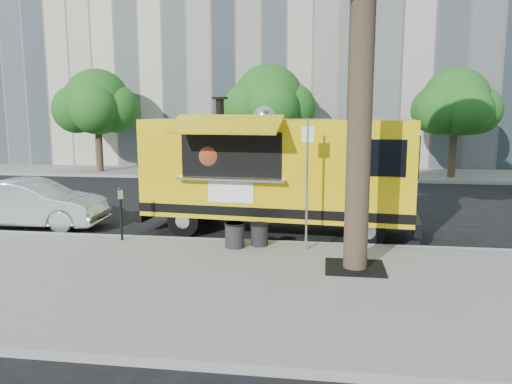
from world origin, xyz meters
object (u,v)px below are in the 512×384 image
far_tree_c (456,103)px  sign_post (307,176)px  far_tree_a (97,102)px  far_tree_b (269,101)px  parking_meter (121,207)px  trash_bin_right (259,234)px  food_truck (277,170)px  trash_bin_left (235,234)px  sedan (31,204)px

far_tree_c → sign_post: 15.48m
far_tree_a → far_tree_b: 9.01m
far_tree_a → sign_post: far_tree_a is taller
parking_meter → trash_bin_right: bearing=-0.3°
far_tree_c → food_truck: far_tree_c is taller
far_tree_a → trash_bin_right: far_tree_a is taller
food_truck → trash_bin_left: (-0.75, -2.19, -1.26)m
sign_post → trash_bin_left: 2.16m
far_tree_b → trash_bin_left: bearing=-86.4°
far_tree_c → parking_meter: (-11.00, -13.75, -2.74)m
far_tree_a → parking_meter: far_tree_a is taller
sign_post → far_tree_c: bearing=65.2°
sedan → trash_bin_left: (6.25, -1.81, -0.23)m
trash_bin_right → far_tree_b: bearing=95.8°
far_tree_c → sedan: (-14.36, -12.21, -3.03)m
sign_post → trash_bin_right: (-1.11, 0.18, -1.41)m
parking_meter → trash_bin_left: 2.95m
far_tree_a → far_tree_c: bearing=0.3°
food_truck → trash_bin_right: bearing=-90.5°
far_tree_b → food_truck: bearing=-82.3°
trash_bin_left → trash_bin_right: 0.61m
sign_post → trash_bin_right: 1.80m
sign_post → sedan: bearing=167.6°
far_tree_c → parking_meter: bearing=-128.7°
sedan → trash_bin_left: size_ratio=7.13×
far_tree_b → sign_post: size_ratio=1.83×
far_tree_b → sign_post: bearing=-79.9°
sedan → food_truck: bearing=-89.1°
far_tree_b → parking_meter: far_tree_b is taller
sign_post → far_tree_b: bearing=100.1°
far_tree_a → sedan: size_ratio=1.27×
far_tree_a → trash_bin_right: bearing=-52.6°
far_tree_c → sedan: bearing=-139.6°
food_truck → sedan: 7.09m
trash_bin_left → far_tree_b: bearing=93.6°
trash_bin_right → far_tree_a: bearing=127.4°
far_tree_b → trash_bin_right: far_tree_b is taller
far_tree_c → trash_bin_left: bearing=-120.0°
far_tree_c → food_truck: 14.07m
parking_meter → far_tree_c: bearing=51.3°
far_tree_a → sign_post: size_ratio=1.79×
far_tree_c → sign_post: far_tree_c is taller
food_truck → trash_bin_left: size_ratio=12.86×
sign_post → trash_bin_right: sign_post is taller
parking_meter → food_truck: 4.18m
food_truck → far_tree_a: bearing=137.6°
trash_bin_left → far_tree_a: bearing=125.4°
far_tree_a → parking_meter: bearing=-62.9°
sedan → trash_bin_left: sedan is taller
parking_meter → sedan: parking_meter is taller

